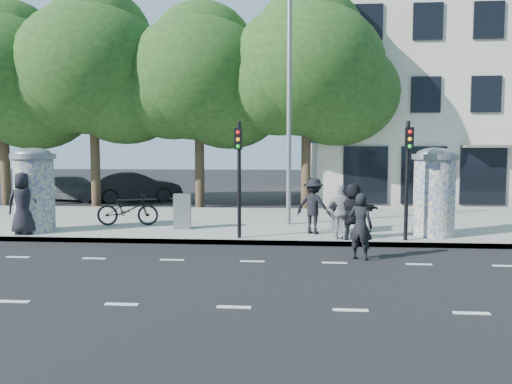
# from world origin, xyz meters

# --- Properties ---
(ground) EXTENTS (120.00, 120.00, 0.00)m
(ground) POSITION_xyz_m (0.00, 0.00, 0.00)
(ground) COLOR black
(ground) RESTS_ON ground
(sidewalk) EXTENTS (40.00, 8.00, 0.15)m
(sidewalk) POSITION_xyz_m (0.00, 7.50, 0.07)
(sidewalk) COLOR gray
(sidewalk) RESTS_ON ground
(curb) EXTENTS (40.00, 0.10, 0.16)m
(curb) POSITION_xyz_m (0.00, 3.55, 0.07)
(curb) COLOR slate
(curb) RESTS_ON ground
(lane_dash_near) EXTENTS (32.00, 0.12, 0.01)m
(lane_dash_near) POSITION_xyz_m (0.00, -2.20, 0.00)
(lane_dash_near) COLOR silver
(lane_dash_near) RESTS_ON ground
(lane_dash_far) EXTENTS (32.00, 0.12, 0.01)m
(lane_dash_far) POSITION_xyz_m (0.00, 1.40, 0.00)
(lane_dash_far) COLOR silver
(lane_dash_far) RESTS_ON ground
(ad_column_left) EXTENTS (1.36, 1.36, 2.65)m
(ad_column_left) POSITION_xyz_m (-7.20, 4.50, 1.54)
(ad_column_left) COLOR beige
(ad_column_left) RESTS_ON sidewalk
(ad_column_right) EXTENTS (1.36, 1.36, 2.65)m
(ad_column_right) POSITION_xyz_m (5.20, 4.70, 1.54)
(ad_column_right) COLOR beige
(ad_column_right) RESTS_ON sidewalk
(traffic_pole_near) EXTENTS (0.22, 0.31, 3.40)m
(traffic_pole_near) POSITION_xyz_m (-0.60, 3.79, 2.23)
(traffic_pole_near) COLOR black
(traffic_pole_near) RESTS_ON sidewalk
(traffic_pole_far) EXTENTS (0.22, 0.31, 3.40)m
(traffic_pole_far) POSITION_xyz_m (4.20, 3.79, 2.23)
(traffic_pole_far) COLOR black
(traffic_pole_far) RESTS_ON sidewalk
(street_lamp) EXTENTS (0.25, 0.93, 8.00)m
(street_lamp) POSITION_xyz_m (0.80, 6.63, 4.79)
(street_lamp) COLOR slate
(street_lamp) RESTS_ON sidewalk
(tree_far_left) EXTENTS (7.20, 7.20, 9.26)m
(tree_far_left) POSITION_xyz_m (-13.00, 12.50, 6.19)
(tree_far_left) COLOR #38281C
(tree_far_left) RESTS_ON ground
(tree_mid_left) EXTENTS (7.20, 7.20, 9.57)m
(tree_mid_left) POSITION_xyz_m (-8.50, 12.50, 6.50)
(tree_mid_left) COLOR #38281C
(tree_mid_left) RESTS_ON ground
(tree_near_left) EXTENTS (6.80, 6.80, 8.97)m
(tree_near_left) POSITION_xyz_m (-3.50, 12.70, 6.06)
(tree_near_left) COLOR #38281C
(tree_near_left) RESTS_ON ground
(tree_center) EXTENTS (7.00, 7.00, 9.30)m
(tree_center) POSITION_xyz_m (1.50, 12.30, 6.31)
(tree_center) COLOR #38281C
(tree_center) RESTS_ON ground
(building) EXTENTS (20.30, 15.85, 12.00)m
(building) POSITION_xyz_m (12.00, 19.99, 5.99)
(building) COLOR beige
(building) RESTS_ON ground
(ped_a) EXTENTS (1.04, 0.79, 1.92)m
(ped_a) POSITION_xyz_m (-7.26, 3.94, 1.11)
(ped_a) COLOR black
(ped_a) RESTS_ON sidewalk
(ped_d) EXTENTS (1.28, 1.04, 1.72)m
(ped_d) POSITION_xyz_m (1.60, 4.79, 1.01)
(ped_d) COLOR black
(ped_d) RESTS_ON sidewalk
(ped_e) EXTENTS (0.96, 0.58, 1.59)m
(ped_e) POSITION_xyz_m (2.36, 3.85, 0.94)
(ped_e) COLOR #949396
(ped_e) RESTS_ON sidewalk
(ped_f) EXTENTS (1.58, 0.69, 1.65)m
(ped_f) POSITION_xyz_m (2.69, 3.85, 0.98)
(ped_f) COLOR black
(ped_f) RESTS_ON sidewalk
(man_road) EXTENTS (0.72, 0.63, 1.67)m
(man_road) POSITION_xyz_m (2.66, 1.85, 0.83)
(man_road) COLOR black
(man_road) RESTS_ON ground
(bicycle) EXTENTS (0.95, 2.16, 1.10)m
(bicycle) POSITION_xyz_m (-4.70, 5.98, 0.70)
(bicycle) COLOR black
(bicycle) RESTS_ON sidewalk
(cabinet_left) EXTENTS (0.59, 0.47, 1.14)m
(cabinet_left) POSITION_xyz_m (-2.67, 5.42, 0.72)
(cabinet_left) COLOR gray
(cabinet_left) RESTS_ON sidewalk
(cabinet_right) EXTENTS (0.49, 0.36, 1.03)m
(cabinet_right) POSITION_xyz_m (2.40, 4.85, 0.67)
(cabinet_right) COLOR gray
(cabinet_right) RESTS_ON sidewalk
(car_left) EXTENTS (2.69, 4.48, 1.43)m
(car_left) POSITION_xyz_m (-10.85, 15.20, 0.71)
(car_left) COLOR #4D5053
(car_left) RESTS_ON ground
(car_mid) EXTENTS (3.40, 4.93, 1.54)m
(car_mid) POSITION_xyz_m (-7.42, 15.26, 0.77)
(car_mid) COLOR black
(car_mid) RESTS_ON ground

